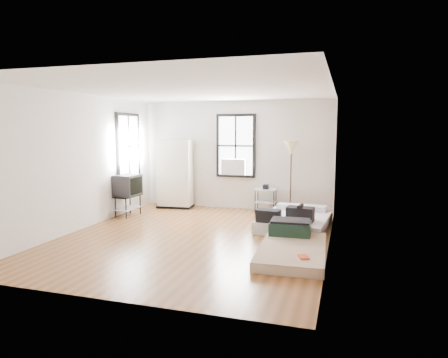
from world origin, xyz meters
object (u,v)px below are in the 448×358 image
(mattress_bare, at_px, (292,245))
(floor_lamp, at_px, (291,151))
(wardrobe, at_px, (175,174))
(side_table, at_px, (266,194))
(tv_stand, at_px, (128,187))
(mattress_main, at_px, (294,220))

(mattress_bare, relative_size, floor_lamp, 1.13)
(mattress_bare, distance_m, wardrobe, 4.71)
(mattress_bare, height_order, side_table, side_table)
(mattress_bare, distance_m, floor_lamp, 3.40)
(mattress_bare, bearing_deg, floor_lamp, 95.89)
(mattress_bare, bearing_deg, tv_stand, 155.16)
(wardrobe, bearing_deg, side_table, -4.16)
(side_table, relative_size, tv_stand, 0.70)
(wardrobe, height_order, floor_lamp, floor_lamp)
(wardrobe, bearing_deg, mattress_main, -27.29)
(side_table, height_order, tv_stand, tv_stand)
(mattress_main, height_order, floor_lamp, floor_lamp)
(wardrobe, xyz_separation_m, floor_lamp, (3.06, 0.00, 0.66))
(wardrobe, height_order, side_table, wardrobe)
(mattress_bare, bearing_deg, side_table, 106.50)
(mattress_main, height_order, side_table, side_table)
(tv_stand, bearing_deg, mattress_bare, -17.87)
(mattress_main, xyz_separation_m, mattress_bare, (0.17, -1.74, -0.03))
(tv_stand, bearing_deg, floor_lamp, 24.62)
(mattress_main, height_order, mattress_bare, mattress_main)
(mattress_main, distance_m, tv_stand, 4.00)
(side_table, bearing_deg, floor_lamp, -6.40)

